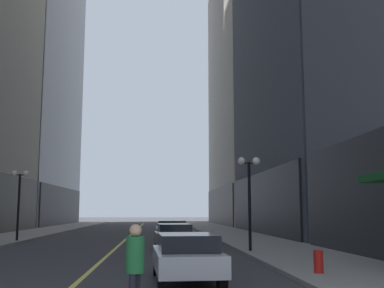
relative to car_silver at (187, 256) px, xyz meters
The scene contains 12 objects.
ground_plane 25.47m from the car_silver, 96.76° to the left, with size 200.00×200.00×0.00m, color #38383A.
sidewalk_left 27.68m from the car_silver, 113.98° to the left, with size 4.50×78.00×0.15m, color gray.
sidewalk_right 25.83m from the car_silver, 78.26° to the left, with size 4.50×78.00×0.15m, color gray.
lane_centre_stripe 25.47m from the car_silver, 96.76° to the left, with size 0.16×70.00×0.01m, color #E5D64C.
building_right_far 58.37m from the car_silver, 74.16° to the left, with size 13.71×26.00×53.56m.
car_silver is the anchor object (origin of this frame).
car_grey 9.99m from the car_silver, 90.18° to the left, with size 1.94×4.63×1.32m.
car_white 17.39m from the car_silver, 89.80° to the left, with size 2.00×4.47×1.32m.
pedestrian_in_green_parka 4.59m from the car_silver, 105.35° to the right, with size 0.45×0.45×1.71m.
street_lamp_left_far 19.10m from the car_silver, 119.76° to the left, with size 1.06×0.36×4.43m.
street_lamp_right_mid 9.23m from the car_silver, 67.43° to the left, with size 1.06×0.36×4.43m.
fire_hydrant_right 3.95m from the car_silver, ahead, with size 0.28×0.28×0.80m, color red.
Camera 1 is at (2.20, -3.48, 1.96)m, focal length 43.59 mm.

